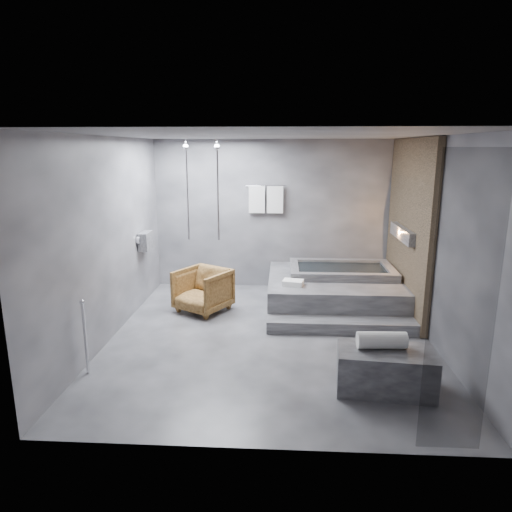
{
  "coord_description": "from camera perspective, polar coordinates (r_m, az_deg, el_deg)",
  "views": [
    {
      "loc": [
        0.16,
        -6.09,
        2.65
      ],
      "look_at": [
        -0.21,
        0.3,
        1.12
      ],
      "focal_mm": 32.0,
      "sensor_mm": 36.0,
      "label": 1
    }
  ],
  "objects": [
    {
      "name": "room",
      "position": [
        6.4,
        5.43,
        5.13
      ],
      "size": [
        5.0,
        5.04,
        2.82
      ],
      "color": "#313134",
      "rests_on": "ground"
    },
    {
      "name": "tub_deck",
      "position": [
        7.96,
        9.63,
        -4.3
      ],
      "size": [
        2.2,
        2.0,
        0.5
      ],
      "primitive_type": "cube",
      "color": "#373739",
      "rests_on": "ground"
    },
    {
      "name": "tub_step",
      "position": [
        6.91,
        10.62,
        -8.54
      ],
      "size": [
        2.2,
        0.36,
        0.18
      ],
      "primitive_type": "cube",
      "color": "#373739",
      "rests_on": "ground"
    },
    {
      "name": "concrete_bench",
      "position": [
        5.41,
        15.82,
        -13.56
      ],
      "size": [
        1.1,
        0.68,
        0.47
      ],
      "primitive_type": "cube",
      "rotation": [
        0.0,
        0.0,
        -0.1
      ],
      "color": "#2E2E30",
      "rests_on": "ground"
    },
    {
      "name": "driftwood_chair",
      "position": [
        7.59,
        -6.66,
        -4.26
      ],
      "size": [
        1.05,
        1.06,
        0.71
      ],
      "primitive_type": "imported",
      "rotation": [
        0.0,
        0.0,
        -0.53
      ],
      "color": "#432A10",
      "rests_on": "ground"
    },
    {
      "name": "rolled_towel",
      "position": [
        5.31,
        15.45,
        -10.11
      ],
      "size": [
        0.54,
        0.22,
        0.19
      ],
      "primitive_type": "cylinder",
      "rotation": [
        0.0,
        1.57,
        0.04
      ],
      "color": "silver",
      "rests_on": "concrete_bench"
    },
    {
      "name": "deck_towel",
      "position": [
        7.32,
        4.65,
        -3.34
      ],
      "size": [
        0.36,
        0.29,
        0.08
      ],
      "primitive_type": "cube",
      "rotation": [
        0.0,
        0.0,
        -0.21
      ],
      "color": "white",
      "rests_on": "tub_deck"
    }
  ]
}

